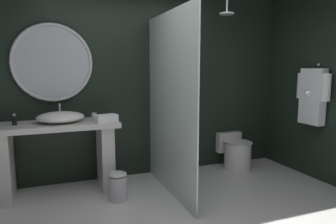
% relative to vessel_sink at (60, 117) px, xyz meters
% --- Properties ---
extents(back_wall_panel, '(4.80, 0.10, 2.60)m').
position_rel_vessel_sink_xyz_m(back_wall_panel, '(0.95, 0.37, 0.37)').
color(back_wall_panel, black).
rests_on(back_wall_panel, ground_plane).
extents(side_wall_right, '(0.10, 2.47, 2.60)m').
position_rel_vessel_sink_xyz_m(side_wall_right, '(3.30, -0.77, 0.37)').
color(side_wall_right, black).
rests_on(side_wall_right, ground_plane).
extents(vanity_counter, '(1.44, 0.58, 0.87)m').
position_rel_vessel_sink_xyz_m(vanity_counter, '(-0.05, 0.01, -0.40)').
color(vanity_counter, silver).
rests_on(vanity_counter, ground_plane).
extents(vessel_sink, '(0.55, 0.45, 0.21)m').
position_rel_vessel_sink_xyz_m(vessel_sink, '(0.00, 0.00, 0.00)').
color(vessel_sink, white).
rests_on(vessel_sink, vanity_counter).
extents(tumbler_cup, '(0.06, 0.06, 0.10)m').
position_rel_vessel_sink_xyz_m(tumbler_cup, '(0.39, -0.04, -0.01)').
color(tumbler_cup, silver).
rests_on(tumbler_cup, vanity_counter).
extents(soap_dispenser, '(0.05, 0.05, 0.13)m').
position_rel_vessel_sink_xyz_m(soap_dispenser, '(-0.49, 0.02, -0.01)').
color(soap_dispenser, black).
rests_on(soap_dispenser, vanity_counter).
extents(round_wall_mirror, '(0.96, 0.04, 0.96)m').
position_rel_vessel_sink_xyz_m(round_wall_mirror, '(-0.05, 0.28, 0.64)').
color(round_wall_mirror, silver).
extents(shower_glass_panel, '(0.02, 1.51, 2.16)m').
position_rel_vessel_sink_xyz_m(shower_glass_panel, '(1.22, -0.43, 0.14)').
color(shower_glass_panel, silver).
rests_on(shower_glass_panel, ground_plane).
extents(rain_shower_head, '(0.19, 0.19, 0.29)m').
position_rel_vessel_sink_xyz_m(rain_shower_head, '(2.13, -0.15, 1.31)').
color(rain_shower_head, silver).
extents(hanging_bathrobe, '(0.20, 0.52, 0.81)m').
position_rel_vessel_sink_xyz_m(hanging_bathrobe, '(3.16, -0.68, 0.23)').
color(hanging_bathrobe, silver).
extents(toilet, '(0.42, 0.59, 0.51)m').
position_rel_vessel_sink_xyz_m(toilet, '(2.48, 0.08, -0.69)').
color(toilet, white).
rests_on(toilet, ground_plane).
extents(waste_bin, '(0.21, 0.21, 0.34)m').
position_rel_vessel_sink_xyz_m(waste_bin, '(0.57, -0.45, -0.76)').
color(waste_bin, silver).
rests_on(waste_bin, ground_plane).
extents(folded_hand_towel, '(0.28, 0.20, 0.09)m').
position_rel_vessel_sink_xyz_m(folded_hand_towel, '(0.51, -0.18, -0.02)').
color(folded_hand_towel, white).
rests_on(folded_hand_towel, vanity_counter).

